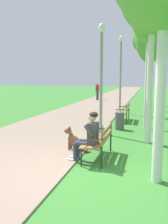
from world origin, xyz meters
TOP-DOWN VIEW (x-y plane):
  - ground_plane at (0.00, 0.00)m, footprint 120.00×120.00m
  - paved_path at (-2.22, 24.00)m, footprint 4.17×60.00m
  - park_bench_near at (0.35, 1.20)m, footprint 0.55×1.50m
  - park_bench_mid at (0.40, 6.85)m, footprint 0.55×1.50m
  - person_seated_on_near_bench at (0.14, 0.87)m, footprint 0.74×0.49m
  - dog_brown at (-0.43, 1.63)m, footprint 0.83×0.32m
  - lamp_post_near at (-0.16, 3.95)m, footprint 0.24×0.24m
  - lamp_post_mid at (-0.07, 9.25)m, footprint 0.24×0.24m
  - birch_tree_third at (1.42, 5.42)m, footprint 1.42×1.32m
  - birch_tree_fourth at (1.49, 8.70)m, footprint 1.61×1.59m
  - birch_tree_fifth at (1.41, 11.52)m, footprint 2.07×2.00m
  - birch_tree_sixth at (1.70, 14.07)m, footprint 1.71×1.84m
  - litter_bin at (0.43, 4.87)m, footprint 0.36×0.36m
  - pedestrian_distant at (-3.12, 17.35)m, footprint 0.32×0.22m

SIDE VIEW (x-z plane):
  - ground_plane at x=0.00m, z-range 0.00..0.00m
  - paved_path at x=-2.22m, z-range 0.00..0.04m
  - dog_brown at x=-0.43m, z-range -0.09..0.61m
  - litter_bin at x=0.43m, z-range 0.00..0.70m
  - park_bench_near at x=0.35m, z-range 0.09..0.94m
  - park_bench_mid at x=0.40m, z-range 0.09..0.94m
  - person_seated_on_near_bench at x=0.14m, z-range 0.06..1.31m
  - pedestrian_distant at x=-3.12m, z-range 0.02..1.67m
  - lamp_post_near at x=-0.16m, z-range 0.07..4.04m
  - lamp_post_mid at x=-0.07m, z-range 0.08..4.49m
  - birch_tree_fourth at x=1.49m, z-range 1.37..7.38m
  - birch_tree_third at x=1.42m, z-range 1.66..7.36m
  - birch_tree_fifth at x=1.41m, z-range 1.74..7.30m
  - birch_tree_sixth at x=1.70m, z-range 1.71..7.36m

